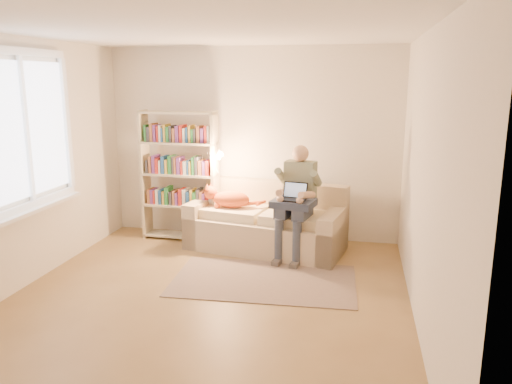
% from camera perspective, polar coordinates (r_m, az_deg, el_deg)
% --- Properties ---
extents(floor, '(4.50, 4.50, 0.00)m').
position_cam_1_polar(floor, '(5.10, -5.83, -12.41)').
color(floor, olive).
rests_on(floor, ground).
extents(ceiling, '(4.00, 4.50, 0.02)m').
position_cam_1_polar(ceiling, '(4.64, -6.58, 18.08)').
color(ceiling, white).
rests_on(ceiling, wall_back).
extents(wall_left, '(0.02, 4.50, 2.60)m').
position_cam_1_polar(wall_left, '(5.64, -25.95, 2.65)').
color(wall_left, silver).
rests_on(wall_left, floor).
extents(wall_right, '(0.02, 4.50, 2.60)m').
position_cam_1_polar(wall_right, '(4.52, 18.77, 1.06)').
color(wall_right, silver).
rests_on(wall_right, floor).
extents(wall_back, '(4.00, 0.02, 2.60)m').
position_cam_1_polar(wall_back, '(6.85, -0.43, 5.50)').
color(wall_back, silver).
rests_on(wall_back, floor).
extents(wall_front, '(4.00, 0.02, 2.60)m').
position_cam_1_polar(wall_front, '(2.71, -20.86, -6.59)').
color(wall_front, silver).
rests_on(wall_front, floor).
extents(window, '(0.12, 1.52, 1.69)m').
position_cam_1_polar(window, '(5.75, -24.41, 3.74)').
color(window, white).
rests_on(window, wall_left).
extents(sofa, '(2.11, 1.24, 0.84)m').
position_cam_1_polar(sofa, '(6.51, 1.24, -3.84)').
color(sofa, '#C2AD89').
rests_on(sofa, floor).
extents(person, '(0.47, 0.65, 1.38)m').
position_cam_1_polar(person, '(6.10, 4.69, -0.35)').
color(person, gray).
rests_on(person, sofa).
extents(cat, '(0.75, 0.34, 0.27)m').
position_cam_1_polar(cat, '(6.49, -3.14, -0.74)').
color(cat, orange).
rests_on(cat, sofa).
extents(blanket, '(0.56, 0.49, 0.08)m').
position_cam_1_polar(blanket, '(6.01, 4.04, -1.25)').
color(blanket, '#262E43').
rests_on(blanket, person).
extents(laptop, '(0.34, 0.30, 0.25)m').
position_cam_1_polar(laptop, '(6.00, 4.09, -0.35)').
color(laptop, black).
rests_on(laptop, blanket).
extents(bookshelf, '(1.17, 0.35, 1.77)m').
position_cam_1_polar(bookshelf, '(6.82, -8.71, 2.57)').
color(bookshelf, beige).
rests_on(bookshelf, floor).
extents(rug, '(2.04, 1.27, 0.01)m').
position_cam_1_polar(rug, '(5.56, 0.92, -10.07)').
color(rug, '#7E6A5B').
rests_on(rug, floor).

